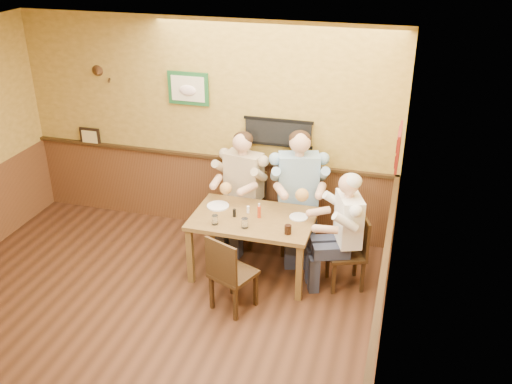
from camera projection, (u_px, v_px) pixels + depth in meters
room at (130, 182)px, 5.19m from camera, size 5.02×5.03×2.81m
dining_table at (253, 224)px, 6.60m from camera, size 1.40×0.90×0.75m
chair_back_left at (244, 208)px, 7.36m from camera, size 0.51×0.51×0.95m
chair_back_right at (297, 214)px, 7.15m from camera, size 0.58×0.58×1.01m
chair_right_end at (346, 252)px, 6.46m from camera, size 0.53×0.53×0.88m
chair_near_side at (233, 272)px, 6.08m from camera, size 0.55×0.55×0.90m
diner_tan_shirt at (244, 194)px, 7.28m from camera, size 0.73×0.73×1.36m
diner_blue_polo at (298, 198)px, 7.06m from camera, size 0.83×0.83×1.44m
diner_white_elder at (347, 237)px, 6.38m from camera, size 0.75×0.75×1.26m
water_glass_left at (215, 220)px, 6.39m from camera, size 0.08×0.08×0.11m
water_glass_mid at (245, 223)px, 6.31m from camera, size 0.09×0.09×0.11m
cola_tumbler at (288, 229)px, 6.20m from camera, size 0.09×0.09×0.10m
hot_sauce_bottle at (259, 211)px, 6.51m from camera, size 0.05×0.05×0.16m
salt_shaker at (248, 210)px, 6.63m from camera, size 0.04×0.04×0.09m
pepper_shaker at (234, 213)px, 6.55m from camera, size 0.04×0.04×0.10m
plate_far_left at (218, 206)px, 6.79m from camera, size 0.35×0.35×0.02m
plate_far_right at (299, 217)px, 6.55m from camera, size 0.26×0.26×0.01m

